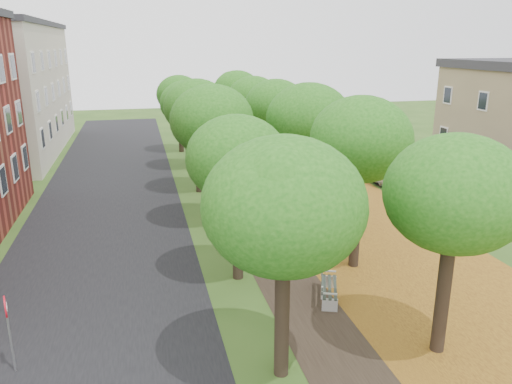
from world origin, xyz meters
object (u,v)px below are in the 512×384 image
car_silver (452,194)px  car_red (462,198)px  street_sign (7,317)px  car_grey (398,170)px  car_white (405,173)px  bench (328,287)px

car_silver → car_red: bearing=171.8°
street_sign → car_grey: bearing=23.8°
car_white → car_red: bearing=178.0°
street_sign → car_red: 22.31m
bench → car_grey: car_grey is taller
car_grey → car_white: bearing=-158.4°
car_silver → car_grey: (0.00, 5.98, -0.11)m
bench → street_sign: street_sign is taller
street_sign → car_red: street_sign is taller
bench → car_silver: car_silver is taller
car_silver → car_white: car_silver is taller
street_sign → car_silver: bearing=11.9°
car_red → car_grey: (0.00, 6.91, -0.14)m
car_red → car_white: car_red is taller
car_red → street_sign: bearing=134.8°
car_silver → car_red: (0.00, -0.93, 0.03)m
street_sign → car_silver: size_ratio=0.53×
car_silver → car_red: car_red is taller
car_white → bench: bearing=139.8°
car_red → car_grey: car_red is taller
street_sign → car_red: size_ratio=0.50×
bench → car_silver: bearing=-31.2°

